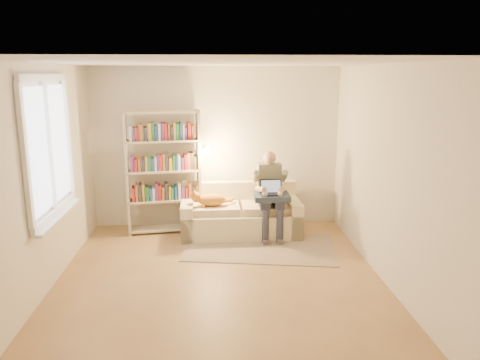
{
  "coord_description": "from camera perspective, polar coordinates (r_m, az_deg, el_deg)",
  "views": [
    {
      "loc": [
        -0.08,
        -5.32,
        2.49
      ],
      "look_at": [
        0.31,
        1.0,
        1.04
      ],
      "focal_mm": 35.0,
      "sensor_mm": 36.0,
      "label": 1
    }
  ],
  "objects": [
    {
      "name": "sofa",
      "position": [
        7.4,
        0.04,
        -4.42
      ],
      "size": [
        1.85,
        0.85,
        0.78
      ],
      "rotation": [
        0.0,
        0.0,
        0.01
      ],
      "color": "beige",
      "rests_on": "floor"
    },
    {
      "name": "ceiling",
      "position": [
        5.32,
        -2.78,
        14.11
      ],
      "size": [
        4.0,
        4.5,
        0.02
      ],
      "primitive_type": "cube",
      "color": "white",
      "rests_on": "wall_back"
    },
    {
      "name": "wall_left",
      "position": [
        5.78,
        -22.89,
        0.01
      ],
      "size": [
        0.02,
        4.5,
        2.6
      ],
      "primitive_type": "cube",
      "color": "silver",
      "rests_on": "floor"
    },
    {
      "name": "cat",
      "position": [
        7.18,
        -3.46,
        -2.36
      ],
      "size": [
        0.65,
        0.23,
        0.24
      ],
      "rotation": [
        0.0,
        0.0,
        0.01
      ],
      "color": "orange",
      "rests_on": "sofa"
    },
    {
      "name": "wall_front",
      "position": [
        3.29,
        -1.94,
        -8.26
      ],
      "size": [
        4.0,
        0.02,
        2.6
      ],
      "primitive_type": "cube",
      "color": "silver",
      "rests_on": "floor"
    },
    {
      "name": "wall_right",
      "position": [
        5.83,
        17.42,
        0.56
      ],
      "size": [
        0.02,
        4.5,
        2.6
      ],
      "primitive_type": "cube",
      "color": "silver",
      "rests_on": "floor"
    },
    {
      "name": "laptop",
      "position": [
        7.06,
        3.49,
        -1.27
      ],
      "size": [
        0.32,
        0.28,
        0.26
      ],
      "rotation": [
        0.0,
        0.0,
        0.01
      ],
      "color": "black",
      "rests_on": "blanket"
    },
    {
      "name": "blanket",
      "position": [
        7.08,
        3.49,
        -2.01
      ],
      "size": [
        0.54,
        0.44,
        0.08
      ],
      "primitive_type": "cube",
      "rotation": [
        0.0,
        0.0,
        0.01
      ],
      "color": "#263242",
      "rests_on": "person"
    },
    {
      "name": "bookshelf",
      "position": [
        7.39,
        -9.3,
        1.7
      ],
      "size": [
        1.32,
        0.45,
        1.94
      ],
      "rotation": [
        0.0,
        0.0,
        0.14
      ],
      "color": "beige",
      "rests_on": "floor"
    },
    {
      "name": "wall_back",
      "position": [
        7.66,
        -2.93,
        3.97
      ],
      "size": [
        4.0,
        0.02,
        2.6
      ],
      "primitive_type": "cube",
      "color": "silver",
      "rests_on": "floor"
    },
    {
      "name": "floor",
      "position": [
        5.87,
        -2.5,
        -12.18
      ],
      "size": [
        4.5,
        4.5,
        0.0
      ],
      "primitive_type": "plane",
      "color": "olive",
      "rests_on": "ground"
    },
    {
      "name": "person",
      "position": [
        7.18,
        3.71,
        -1.18
      ],
      "size": [
        0.37,
        0.59,
        1.32
      ],
      "rotation": [
        0.0,
        0.0,
        0.01
      ],
      "color": "gray",
      "rests_on": "sofa"
    },
    {
      "name": "rug",
      "position": [
        6.9,
        2.49,
        -8.17
      ],
      "size": [
        2.32,
        1.59,
        0.01
      ],
      "primitive_type": "cube",
      "rotation": [
        0.0,
        0.0,
        -0.16
      ],
      "color": "gray",
      "rests_on": "floor"
    },
    {
      "name": "window",
      "position": [
        5.93,
        -21.85,
        1.16
      ],
      "size": [
        0.12,
        1.52,
        1.69
      ],
      "color": "white",
      "rests_on": "wall_left"
    }
  ]
}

